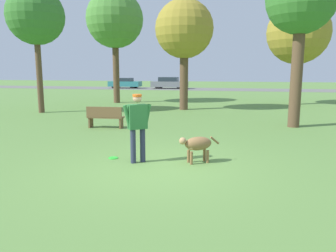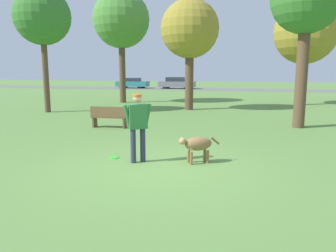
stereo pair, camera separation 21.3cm
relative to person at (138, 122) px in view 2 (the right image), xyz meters
name	(u,v)px [view 2 (the right image)]	position (x,y,z in m)	size (l,w,h in m)	color
ground_plane	(156,167)	(0.54, -0.30, -0.99)	(120.00, 120.00, 0.00)	#608C42
far_road_strip	(231,89)	(0.54, 31.77, -0.98)	(120.00, 6.00, 0.01)	slate
person	(138,122)	(0.00, 0.00, 0.00)	(0.62, 0.49, 1.66)	#2D334C
dog	(197,145)	(1.40, 0.27, -0.53)	(0.95, 0.64, 0.65)	olive
frisbee	(114,158)	(-0.73, 0.22, -0.98)	(0.24, 0.24, 0.02)	#33D838
tree_near_left	(42,17)	(-7.89, 8.06, 3.92)	(2.90, 2.90, 6.40)	brown
tree_far_right	(306,33)	(5.88, 15.42, 3.56)	(3.94, 3.94, 6.55)	brown
tree_mid_center	(190,30)	(-0.74, 11.00, 3.42)	(3.22, 3.22, 6.08)	brown
tree_far_left	(121,20)	(-5.97, 14.05, 4.55)	(3.81, 3.81, 7.49)	brown
tree_near_right	(307,1)	(4.49, 6.18, 3.76)	(2.63, 2.63, 6.17)	brown
parked_car_teal	(132,83)	(-11.79, 31.94, -0.34)	(4.00, 1.91, 1.29)	teal
parked_car_grey	(177,83)	(-6.09, 32.06, -0.29)	(4.40, 1.76, 1.41)	slate
park_bench	(109,116)	(-2.69, 4.32, -0.54)	(1.42, 0.48, 0.84)	brown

